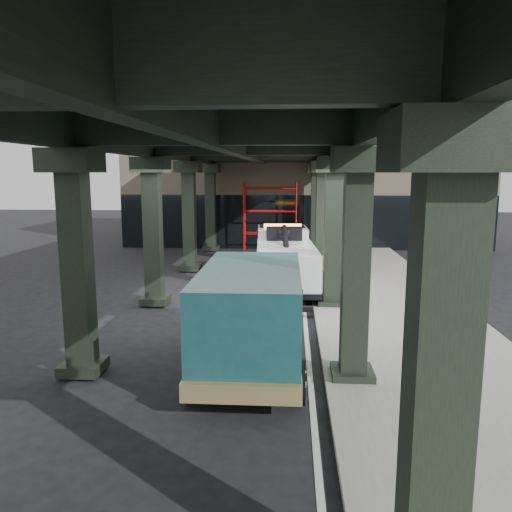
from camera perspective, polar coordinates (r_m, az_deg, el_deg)
The scene contains 8 objects.
ground at distance 15.11m, azimuth -0.84°, elevation -7.82°, with size 90.00×90.00×0.00m, color black.
sidewalk at distance 17.26m, azimuth 14.88°, elevation -5.66°, with size 5.00×40.00×0.15m, color gray.
lane_stripe at distance 16.98m, azimuth 5.50°, elevation -5.88°, with size 0.12×38.00×0.01m, color silver.
viaduct at distance 16.48m, azimuth -1.69°, elevation 12.85°, with size 7.40×32.00×6.40m.
building at distance 34.38m, azimuth 5.42°, elevation 8.64°, with size 22.00×10.00×8.00m, color #C6B793.
scaffolding at distance 29.14m, azimuth 1.64°, elevation 4.80°, with size 3.08×0.88×4.00m.
tow_truck at distance 19.87m, azimuth 3.24°, elevation -0.07°, with size 2.59×7.62×2.46m.
towed_van at distance 11.63m, azimuth -0.48°, elevation -6.50°, with size 2.43×5.95×2.40m.
Camera 1 is at (1.25, -14.37, 4.50)m, focal length 35.00 mm.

